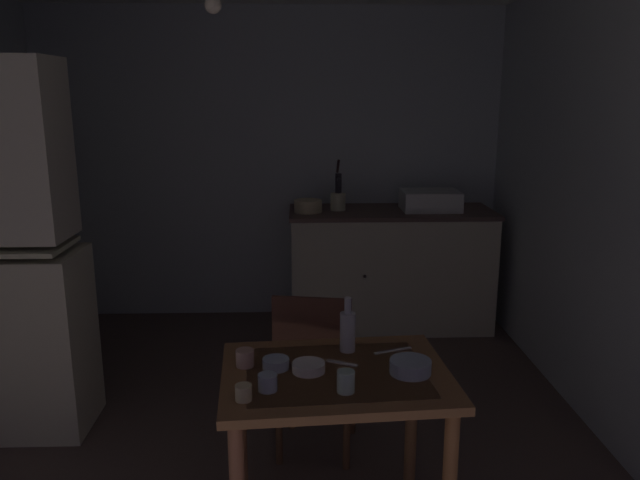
{
  "coord_description": "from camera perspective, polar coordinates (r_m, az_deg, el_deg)",
  "views": [
    {
      "loc": [
        0.22,
        -3.15,
        1.83
      ],
      "look_at": [
        0.34,
        0.05,
        1.07
      ],
      "focal_mm": 34.91,
      "sensor_mm": 36.0,
      "label": 1
    }
  ],
  "objects": [
    {
      "name": "ground_plane",
      "position": [
        3.65,
        -5.5,
        -16.78
      ],
      "size": [
        4.78,
        4.78,
        0.0
      ],
      "primitive_type": "plane",
      "color": "brown"
    },
    {
      "name": "wall_back",
      "position": [
        5.13,
        -4.54,
        6.78
      ],
      "size": [
        3.79,
        0.1,
        2.49
      ],
      "primitive_type": "cube",
      "color": "silver",
      "rests_on": "ground"
    },
    {
      "name": "wall_right",
      "position": [
        3.61,
        25.57,
        2.71
      ],
      "size": [
        0.1,
        3.88,
        2.49
      ],
      "primitive_type": "cube",
      "color": "#B5C1C2",
      "rests_on": "ground"
    },
    {
      "name": "counter_cabinet",
      "position": [
        4.96,
        6.43,
        -2.59
      ],
      "size": [
        1.58,
        0.64,
        0.94
      ],
      "color": "beige",
      "rests_on": "ground"
    },
    {
      "name": "sink_basin",
      "position": [
        4.9,
        10.07,
        3.63
      ],
      "size": [
        0.44,
        0.34,
        0.15
      ],
      "color": "white",
      "rests_on": "counter_cabinet"
    },
    {
      "name": "hand_pump",
      "position": [
        4.83,
        1.7,
        4.79
      ],
      "size": [
        0.05,
        0.27,
        0.39
      ],
      "color": "#232328",
      "rests_on": "counter_cabinet"
    },
    {
      "name": "mixing_bowl_counter",
      "position": [
        4.75,
        -1.11,
        3.14
      ],
      "size": [
        0.21,
        0.21,
        0.09
      ],
      "primitive_type": "cylinder",
      "color": "beige",
      "rests_on": "counter_cabinet"
    },
    {
      "name": "stoneware_crock",
      "position": [
        4.82,
        1.66,
        3.53
      ],
      "size": [
        0.12,
        0.12,
        0.13
      ],
      "primitive_type": "cylinder",
      "color": "beige",
      "rests_on": "counter_cabinet"
    },
    {
      "name": "dining_table",
      "position": [
        2.61,
        1.44,
        -14.31
      ],
      "size": [
        0.96,
        0.75,
        0.74
      ],
      "color": "brown",
      "rests_on": "ground"
    },
    {
      "name": "chair_far_side",
      "position": [
        3.19,
        -0.43,
        -11.81
      ],
      "size": [
        0.46,
        0.46,
        0.89
      ],
      "color": "#513521",
      "rests_on": "ground"
    },
    {
      "name": "serving_bowl_wide",
      "position": [
        2.56,
        8.29,
        -11.41
      ],
      "size": [
        0.17,
        0.17,
        0.05
      ],
      "primitive_type": "cylinder",
      "color": "#9EB2C6",
      "rests_on": "dining_table"
    },
    {
      "name": "soup_bowl_small",
      "position": [
        2.58,
        -4.07,
        -11.21
      ],
      "size": [
        0.11,
        0.11,
        0.04
      ],
      "primitive_type": "cylinder",
      "color": "#9EB2C6",
      "rests_on": "dining_table"
    },
    {
      "name": "sauce_dish",
      "position": [
        2.55,
        -1.05,
        -11.57
      ],
      "size": [
        0.13,
        0.13,
        0.04
      ],
      "primitive_type": "cylinder",
      "color": "white",
      "rests_on": "dining_table"
    },
    {
      "name": "mug_tall",
      "position": [
        2.41,
        -4.82,
        -12.87
      ],
      "size": [
        0.07,
        0.07,
        0.06
      ],
      "primitive_type": "cylinder",
      "color": "#9EB2C6",
      "rests_on": "dining_table"
    },
    {
      "name": "teacup_mint",
      "position": [
        2.35,
        -7.03,
        -13.72
      ],
      "size": [
        0.06,
        0.06,
        0.06
      ],
      "primitive_type": "cylinder",
      "color": "beige",
      "rests_on": "dining_table"
    },
    {
      "name": "teacup_cream",
      "position": [
        2.61,
        -6.96,
        -10.68
      ],
      "size": [
        0.07,
        0.07,
        0.07
      ],
      "primitive_type": "cylinder",
      "color": "tan",
      "rests_on": "dining_table"
    },
    {
      "name": "mug_dark",
      "position": [
        2.39,
        2.38,
        -12.83
      ],
      "size": [
        0.07,
        0.07,
        0.08
      ],
      "primitive_type": "cylinder",
      "color": "#ADD1C1",
      "rests_on": "dining_table"
    },
    {
      "name": "glass_bottle",
      "position": [
        2.71,
        2.55,
        -8.24
      ],
      "size": [
        0.07,
        0.07,
        0.24
      ],
      "color": "#B7BCC1",
      "rests_on": "dining_table"
    },
    {
      "name": "table_knife",
      "position": [
        2.76,
        6.69,
        -10.03
      ],
      "size": [
        0.17,
        0.08,
        0.0
      ],
      "primitive_type": "cube",
      "rotation": [
        0.0,
        0.0,
        3.49
      ],
      "color": "silver",
      "rests_on": "dining_table"
    },
    {
      "name": "teaspoon_near_bowl",
      "position": [
        2.62,
        2.04,
        -11.21
      ],
      "size": [
        0.13,
        0.08,
        0.0
      ],
      "primitive_type": "cube",
      "rotation": [
        0.0,
        0.0,
        2.7
      ],
      "color": "beige",
      "rests_on": "dining_table"
    },
    {
      "name": "pendant_bulb",
      "position": [
        3.1,
        -9.78,
        20.47
      ],
      "size": [
        0.08,
        0.08,
        0.08
      ],
      "primitive_type": "sphere",
      "color": "#F9EFCC"
    }
  ]
}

